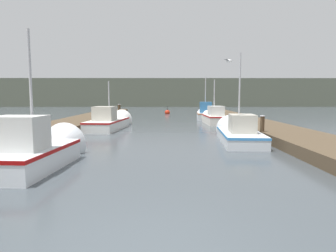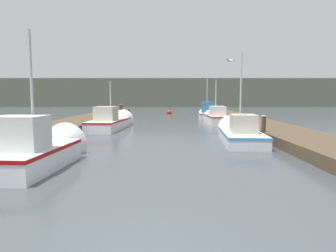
# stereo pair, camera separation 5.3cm
# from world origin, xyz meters

# --- Properties ---
(dock_left) EXTENTS (2.93, 40.00, 0.45)m
(dock_left) POSITION_xyz_m (-6.29, 16.00, 0.23)
(dock_left) COLOR #4C3D2B
(dock_left) RESTS_ON ground_plane
(dock_right) EXTENTS (2.93, 40.00, 0.45)m
(dock_right) POSITION_xyz_m (6.29, 16.00, 0.23)
(dock_right) COLOR #4C3D2B
(dock_right) RESTS_ON ground_plane
(distant_shore_ridge) EXTENTS (120.00, 16.00, 5.73)m
(distant_shore_ridge) POSITION_xyz_m (0.00, 64.17, 2.86)
(distant_shore_ridge) COLOR #565B4C
(distant_shore_ridge) RESTS_ON ground_plane
(fishing_boat_0) EXTENTS (2.03, 4.53, 4.62)m
(fishing_boat_0) POSITION_xyz_m (-3.76, 5.35, 0.49)
(fishing_boat_0) COLOR silver
(fishing_boat_0) RESTS_ON ground_plane
(fishing_boat_1) EXTENTS (2.13, 5.92, 4.72)m
(fishing_boat_1) POSITION_xyz_m (3.77, 10.87, 0.38)
(fishing_boat_1) COLOR silver
(fishing_boat_1) RESTS_ON ground_plane
(fishing_boat_2) EXTENTS (2.28, 6.42, 3.64)m
(fishing_boat_2) POSITION_xyz_m (-3.46, 16.37, 0.45)
(fishing_boat_2) COLOR silver
(fishing_boat_2) RESTS_ON ground_plane
(fishing_boat_3) EXTENTS (1.51, 4.42, 3.74)m
(fishing_boat_3) POSITION_xyz_m (4.03, 19.68, 0.50)
(fishing_boat_3) COLOR silver
(fishing_boat_3) RESTS_ON ground_plane
(fishing_boat_4) EXTENTS (1.81, 4.76, 4.29)m
(fishing_boat_4) POSITION_xyz_m (3.96, 24.43, 0.51)
(fishing_boat_4) COLOR silver
(fishing_boat_4) RESTS_ON ground_plane
(mooring_piling_0) EXTENTS (0.35, 0.35, 1.27)m
(mooring_piling_0) POSITION_xyz_m (-4.95, 29.44, 0.64)
(mooring_piling_0) COLOR #473523
(mooring_piling_0) RESTS_ON ground_plane
(mooring_piling_1) EXTENTS (0.26, 0.26, 1.04)m
(mooring_piling_1) POSITION_xyz_m (4.84, 24.89, 0.53)
(mooring_piling_1) COLOR #473523
(mooring_piling_1) RESTS_ON ground_plane
(mooring_piling_2) EXTENTS (0.26, 0.26, 1.22)m
(mooring_piling_2) POSITION_xyz_m (4.79, 28.69, 0.62)
(mooring_piling_2) COLOR #473523
(mooring_piling_2) RESTS_ON ground_plane
(mooring_piling_3) EXTENTS (0.24, 0.24, 1.24)m
(mooring_piling_3) POSITION_xyz_m (4.89, 10.45, 0.62)
(mooring_piling_3) COLOR #473523
(mooring_piling_3) RESTS_ON ground_plane
(channel_buoy) EXTENTS (0.62, 0.62, 1.12)m
(channel_buoy) POSITION_xyz_m (0.42, 32.57, 0.18)
(channel_buoy) COLOR red
(channel_buoy) RESTS_ON ground_plane
(seagull_lead) EXTENTS (0.47, 0.47, 0.12)m
(seagull_lead) POSITION_xyz_m (2.89, 8.93, 3.65)
(seagull_lead) COLOR white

